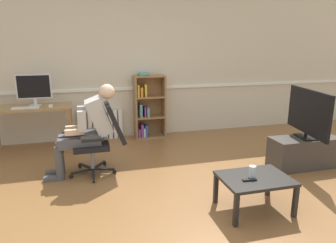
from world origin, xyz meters
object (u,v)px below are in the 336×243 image
computer_mouse (51,106)px  bookshelf (148,107)px  computer_desk (31,114)px  office_chair (102,136)px  coffee_table (255,181)px  spare_remote (250,180)px  person_seated (88,128)px  tv_screen (308,113)px  tv_stand (304,152)px  drinking_glass (252,172)px  imac_monitor (34,88)px  keyboard (26,108)px  radiator (100,125)px

computer_mouse → bookshelf: 1.72m
computer_desk → office_chair: office_chair is taller
coffee_table → spare_remote: bearing=-147.9°
bookshelf → person_seated: person_seated is taller
computer_mouse → spare_remote: computer_mouse is taller
computer_desk → spare_remote: size_ratio=8.43×
computer_desk → tv_screen: bearing=-24.1°
computer_desk → office_chair: size_ratio=1.29×
computer_desk → bookshelf: bearing=8.4°
computer_desk → tv_screen: 4.23m
tv_stand → drinking_glass: (-1.34, -0.86, 0.22)m
imac_monitor → drinking_glass: imac_monitor is taller
spare_remote → tv_screen: bearing=128.6°
keyboard → radiator: keyboard is taller
computer_mouse → computer_desk: bearing=159.7°
imac_monitor → computer_mouse: 0.42m
imac_monitor → bookshelf: imac_monitor is taller
keyboard → office_chair: office_chair is taller
tv_screen → radiator: bearing=62.0°
keyboard → radiator: bearing=24.9°
radiator → person_seated: 1.63m
tv_screen → computer_desk: bearing=75.4°
computer_desk → spare_remote: 3.63m
drinking_glass → office_chair: bearing=136.1°
tv_screen → imac_monitor: bearing=74.1°
keyboard → radiator: 1.35m
computer_desk → person_seated: (0.87, -1.18, 0.01)m
keyboard → tv_screen: bearing=-22.2°
office_chair → tv_screen: (2.80, -0.55, 0.28)m
tv_screen → bookshelf: bearing=52.5°
radiator → drinking_glass: size_ratio=6.52×
computer_mouse → office_chair: bearing=-55.5°
tv_screen → coffee_table: (-1.31, -0.87, -0.47)m
bookshelf → tv_screen: bookshelf is taller
tv_screen → computer_mouse: bearing=75.1°
imac_monitor → spare_remote: size_ratio=3.58×
computer_mouse → coffee_table: (2.23, -2.48, -0.44)m
radiator → computer_desk: bearing=-160.5°
imac_monitor → radiator: bearing=16.9°
computer_desk → imac_monitor: bearing=45.9°
drinking_glass → computer_desk: bearing=134.2°
computer_mouse → person_seated: (0.55, -1.06, -0.12)m
office_chair → drinking_glass: 2.03m
person_seated → computer_desk: bearing=-143.7°
radiator → drinking_glass: bearing=-64.6°
keyboard → coffee_table: keyboard is taller
imac_monitor → keyboard: 0.37m
imac_monitor → office_chair: size_ratio=0.55×
tv_stand → computer_desk: bearing=155.9°
computer_mouse → radiator: computer_mouse is taller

